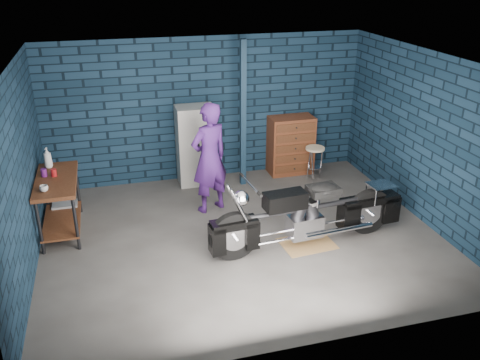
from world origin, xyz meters
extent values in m
plane|color=#55534F|center=(0.00, 0.00, 0.00)|extent=(6.00, 6.00, 0.00)
cube|color=#0E1F2F|center=(0.00, 2.50, 1.35)|extent=(6.00, 0.02, 2.70)
cube|color=#0E1F2F|center=(-3.00, 0.00, 1.35)|extent=(0.02, 5.00, 2.70)
cube|color=#0E1F2F|center=(3.00, 0.00, 1.35)|extent=(0.02, 5.00, 2.70)
cube|color=silver|center=(0.00, 0.00, 2.70)|extent=(6.00, 5.00, 0.02)
cube|color=#112536|center=(0.55, 1.95, 1.35)|extent=(0.10, 0.10, 2.70)
cube|color=brown|center=(-2.68, 0.91, 0.46)|extent=(0.60, 1.40, 0.91)
cube|color=brown|center=(0.90, -0.45, 0.00)|extent=(0.83, 0.65, 0.01)
imported|color=#431C69|center=(-0.27, 1.06, 0.94)|extent=(0.81, 0.69, 1.88)
cube|color=gray|center=(-2.66, 1.41, 0.12)|extent=(0.40, 0.29, 0.25)
cube|color=beige|center=(-0.28, 2.23, 0.75)|extent=(0.70, 0.50, 1.50)
cube|color=brown|center=(1.61, 2.23, 0.57)|extent=(0.86, 0.48, 1.15)
imported|color=beige|center=(-2.81, 0.47, 0.96)|extent=(0.14, 0.14, 0.09)
cylinder|color=#5E1A6B|center=(-2.85, 1.05, 0.97)|extent=(0.10, 0.10, 0.12)
cylinder|color=#A41517|center=(-2.71, 1.01, 0.97)|extent=(0.11, 0.11, 0.12)
imported|color=gray|center=(-2.81, 1.41, 1.08)|extent=(0.15, 0.15, 0.33)
camera|label=1|loc=(-1.81, -6.60, 4.00)|focal=38.00mm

